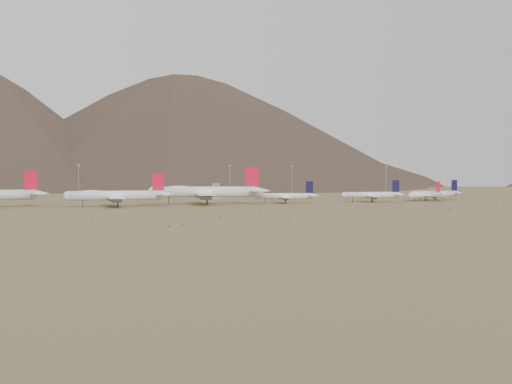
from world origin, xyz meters
name	(u,v)px	position (x,y,z in m)	size (l,w,h in m)	color
ground	(230,207)	(0.00, 0.00, 0.00)	(3000.00, 3000.00, 0.00)	olive
mountain_ridge	(59,98)	(0.00, 900.00, 150.00)	(4400.00, 1000.00, 300.00)	#49372B
widebody_centre	(116,195)	(-62.45, 24.10, 6.67)	(65.12, 50.32, 19.35)	white
widebody_east	(206,192)	(-4.38, 34.18, 7.99)	(76.94, 60.40, 23.17)	white
narrowbody_a	(286,196)	(49.32, 29.87, 4.66)	(42.62, 31.43, 14.34)	white
narrowbody_b	(373,195)	(111.39, 24.73, 4.81)	(44.02, 32.48, 14.83)	white
narrowbody_c	(426,195)	(155.60, 26.49, 4.37)	(39.27, 29.27, 13.47)	white
narrowbody_d	(436,194)	(171.72, 37.20, 4.72)	(44.09, 31.51, 14.54)	white
control_tower	(215,192)	(30.00, 120.00, 5.32)	(8.00, 8.00, 12.00)	tan
mast_west	(79,180)	(-69.32, 134.45, 14.20)	(2.00, 0.60, 25.70)	gray
mast_centre	(230,180)	(36.58, 103.90, 14.20)	(2.00, 0.60, 25.70)	gray
mast_east	(292,179)	(105.17, 143.58, 14.20)	(2.00, 0.60, 25.70)	gray
mast_far_east	(386,179)	(187.17, 129.96, 14.20)	(2.00, 0.60, 25.70)	gray
desert_scrub	(254,214)	(-16.04, -78.59, 0.33)	(445.29, 176.58, 0.86)	brown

